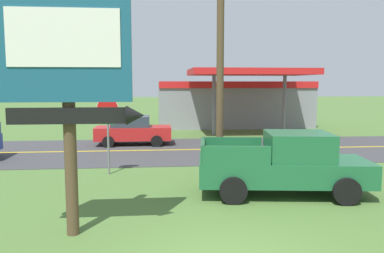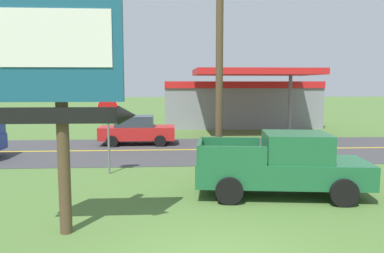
{
  "view_description": "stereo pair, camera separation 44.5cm",
  "coord_description": "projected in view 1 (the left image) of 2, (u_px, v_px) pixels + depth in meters",
  "views": [
    {
      "loc": [
        -1.38,
        -6.81,
        3.48
      ],
      "look_at": [
        0.0,
        8.0,
        1.8
      ],
      "focal_mm": 36.16,
      "sensor_mm": 36.0,
      "label": 1
    },
    {
      "loc": [
        -0.94,
        -6.84,
        3.48
      ],
      "look_at": [
        0.0,
        8.0,
        1.8
      ],
      "focal_mm": 36.16,
      "sensor_mm": 36.0,
      "label": 2
    }
  ],
  "objects": [
    {
      "name": "road_asphalt",
      "position": [
        183.0,
        150.0,
        20.12
      ],
      "size": [
        140.0,
        8.0,
        0.02
      ],
      "primitive_type": "cube",
      "color": "#3D3D3F",
      "rests_on": "ground"
    },
    {
      "name": "road_centre_line",
      "position": [
        183.0,
        150.0,
        20.11
      ],
      "size": [
        126.0,
        0.2,
        0.01
      ],
      "primitive_type": "cube",
      "color": "gold",
      "rests_on": "road_asphalt"
    },
    {
      "name": "motel_sign",
      "position": [
        69.0,
        74.0,
        8.39
      ],
      "size": [
        3.09,
        0.54,
        5.58
      ],
      "color": "brown",
      "rests_on": "ground"
    },
    {
      "name": "stop_sign",
      "position": [
        108.0,
        122.0,
        14.57
      ],
      "size": [
        0.8,
        0.08,
        2.95
      ],
      "color": "slate",
      "rests_on": "ground"
    },
    {
      "name": "utility_pole",
      "position": [
        220.0,
        35.0,
        13.6
      ],
      "size": [
        1.66,
        0.26,
        9.75
      ],
      "color": "brown",
      "rests_on": "ground"
    },
    {
      "name": "gas_station",
      "position": [
        233.0,
        102.0,
        31.44
      ],
      "size": [
        12.0,
        11.5,
        4.4
      ],
      "color": "gray",
      "rests_on": "ground"
    },
    {
      "name": "pickup_green_parked_on_lawn",
      "position": [
        285.0,
        164.0,
        12.0
      ],
      "size": [
        5.4,
        2.72,
        1.96
      ],
      "color": "#1E6038",
      "rests_on": "ground"
    },
    {
      "name": "car_red_near_lane",
      "position": [
        133.0,
        130.0,
        21.75
      ],
      "size": [
        4.2,
        2.0,
        1.64
      ],
      "color": "red",
      "rests_on": "ground"
    }
  ]
}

